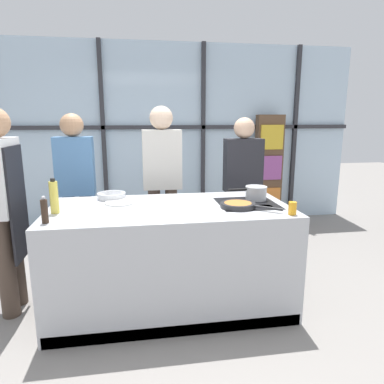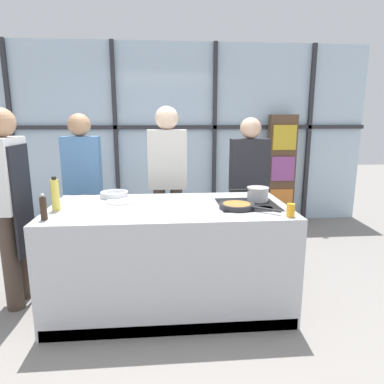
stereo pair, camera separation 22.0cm
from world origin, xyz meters
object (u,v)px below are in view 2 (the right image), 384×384
at_px(oil_bottle, 55,195).
at_px(spectator_center_left, 167,176).
at_px(chef, 10,197).
at_px(juice_glass_near, 291,210).
at_px(spectator_far_left, 83,180).
at_px(pepper_grinder, 43,208).
at_px(white_plate, 121,201).
at_px(frying_pan, 237,206).
at_px(spectator_center_right, 249,182).
at_px(mixing_bowl, 114,194).
at_px(saucepan, 257,194).

bearing_deg(oil_bottle, spectator_center_left, 46.02).
distance_m(chef, juice_glass_near, 2.38).
height_order(spectator_far_left, pepper_grinder, spectator_far_left).
bearing_deg(juice_glass_near, chef, 167.08).
xyz_separation_m(white_plate, oil_bottle, (-0.50, -0.25, 0.13)).
bearing_deg(frying_pan, chef, 172.58).
bearing_deg(spectator_far_left, spectator_center_right, -180.00).
height_order(spectator_far_left, spectator_center_left, spectator_center_left).
xyz_separation_m(spectator_center_left, white_plate, (-0.44, -0.73, -0.11)).
distance_m(white_plate, juice_glass_near, 1.49).
bearing_deg(pepper_grinder, chef, 133.51).
relative_size(spectator_far_left, pepper_grinder, 8.45).
bearing_deg(spectator_center_right, spectator_center_left, 0.00).
height_order(spectator_center_left, white_plate, spectator_center_left).
distance_m(mixing_bowl, pepper_grinder, 0.83).
relative_size(spectator_center_right, frying_pan, 3.67).
distance_m(saucepan, white_plate, 1.26).
xyz_separation_m(pepper_grinder, juice_glass_near, (1.88, -0.07, -0.04)).
bearing_deg(juice_glass_near, saucepan, 102.49).
height_order(white_plate, pepper_grinder, pepper_grinder).
distance_m(saucepan, juice_glass_near, 0.54).
relative_size(chef, spectator_center_left, 0.98).
distance_m(spectator_far_left, juice_glass_near, 2.28).
xyz_separation_m(frying_pan, mixing_bowl, (-1.10, 0.51, 0.01)).
bearing_deg(mixing_bowl, spectator_center_right, 19.80).
relative_size(chef, juice_glass_near, 17.08).
bearing_deg(juice_glass_near, spectator_far_left, 144.98).
bearing_deg(saucepan, juice_glass_near, -77.51).
bearing_deg(frying_pan, juice_glass_near, -37.66).
bearing_deg(spectator_center_right, saucepan, 81.68).
bearing_deg(white_plate, juice_glass_near, -23.06).
bearing_deg(spectator_far_left, spectator_center_left, -180.00).
bearing_deg(chef, spectator_far_left, 149.87).
relative_size(spectator_center_right, oil_bottle, 5.91).
relative_size(spectator_center_right, white_plate, 6.39).
relative_size(spectator_center_left, mixing_bowl, 6.83).
bearing_deg(juice_glass_near, mixing_bowl, 151.69).
relative_size(mixing_bowl, oil_bottle, 0.93).
distance_m(chef, spectator_center_left, 1.59).
relative_size(frying_pan, mixing_bowl, 1.74).
xyz_separation_m(spectator_center_left, spectator_center_right, (0.93, 0.00, -0.08)).
xyz_separation_m(spectator_center_right, frying_pan, (-0.36, -1.03, -0.01)).
bearing_deg(frying_pan, white_plate, 163.12).
bearing_deg(oil_bottle, pepper_grinder, -92.14).
xyz_separation_m(spectator_center_left, oil_bottle, (-0.94, -0.97, 0.02)).
bearing_deg(oil_bottle, juice_glass_near, -10.27).
xyz_separation_m(chef, spectator_center_right, (2.32, 0.78, -0.04)).
xyz_separation_m(chef, spectator_center_left, (1.38, 0.78, 0.04)).
relative_size(spectator_far_left, frying_pan, 3.76).
relative_size(chef, pepper_grinder, 8.65).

